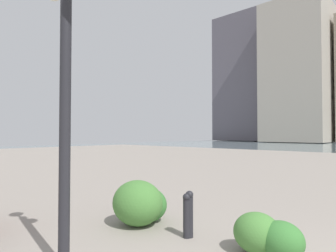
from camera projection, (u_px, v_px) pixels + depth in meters
The scene contains 9 objects.
building_annex at pixel (298, 73), 62.28m from camera, with size 12.59×13.15×31.69m.
building_highrise at pixel (249, 80), 76.05m from camera, with size 13.74×14.04×31.67m.
lamppost at pixel (66, 68), 3.65m from camera, with size 0.98×0.28×3.80m.
bollard_near at pixel (190, 213), 4.79m from camera, with size 0.13×0.13×0.77m.
bollard_mid at pixel (187, 214), 4.77m from camera, with size 0.13×0.13×0.73m.
shrub_low at pixel (257, 233), 4.15m from camera, with size 0.69×0.62×0.58m.
shrub_round at pixel (148, 204), 5.67m from camera, with size 0.77×0.69×0.65m.
shrub_wide at pixel (138, 203), 5.41m from camera, with size 0.99×0.89×0.84m.
shrub_tall at pixel (281, 240), 3.94m from camera, with size 0.61×0.55×0.52m.
Camera 1 is at (-0.05, 3.00, 1.72)m, focal length 30.92 mm.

